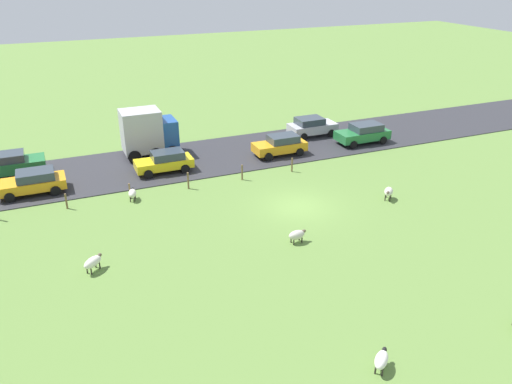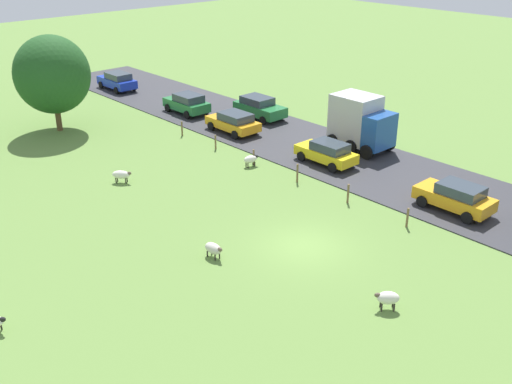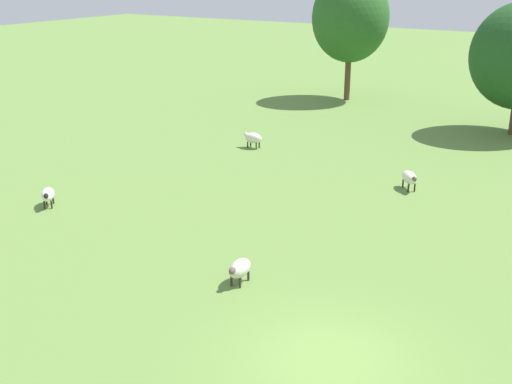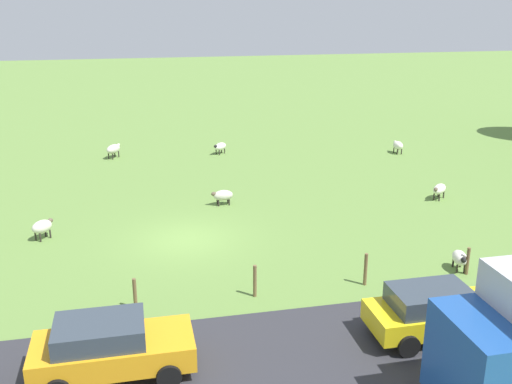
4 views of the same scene
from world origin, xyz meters
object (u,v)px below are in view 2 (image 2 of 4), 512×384
sheep_4 (388,298)px  car_4 (259,107)px  sheep_6 (251,159)px  car_2 (117,81)px  tree_1 (52,75)px  car_6 (234,122)px  sheep_2 (213,249)px  car_1 (456,197)px  truck_0 (361,122)px  car_0 (187,103)px  sheep_1 (121,175)px  car_5 (327,152)px

sheep_4 → car_4: car_4 is taller
sheep_6 → car_2: 22.76m
tree_1 → car_4: tree_1 is taller
car_6 → sheep_2: bearing=-133.5°
car_6 → sheep_4: bearing=-115.1°
sheep_6 → car_1: (3.76, -12.27, 0.39)m
truck_0 → car_6: size_ratio=0.97×
car_0 → car_1: size_ratio=0.99×
sheep_1 → car_5: bearing=-29.4°
tree_1 → car_6: size_ratio=1.67×
sheep_1 → tree_1: size_ratio=0.16×
sheep_4 → car_5: car_5 is taller
tree_1 → car_2: 12.32m
car_4 → sheep_2: bearing=-138.4°
sheep_6 → car_5: size_ratio=0.26×
sheep_4 → truck_0: 18.75m
sheep_1 → sheep_2: 10.68m
sheep_4 → tree_1: tree_1 is taller
car_2 → car_5: size_ratio=1.04×
sheep_4 → car_0: car_0 is taller
car_0 → car_4: car_4 is taller
sheep_6 → car_4: (7.38, 7.16, 0.43)m
tree_1 → car_0: (9.63, -3.08, -3.34)m
truck_0 → car_1: (-3.84, -9.57, -1.08)m
tree_1 → sheep_6: bearing=-69.3°
sheep_6 → car_5: (3.83, -3.07, 0.36)m
sheep_1 → car_4: 15.35m
sheep_2 → car_1: car_1 is taller
tree_1 → car_1: 29.19m
car_2 → car_6: bearing=-90.1°
car_4 → car_6: size_ratio=1.03×
truck_0 → car_1: size_ratio=1.00×
sheep_1 → car_5: car_5 is taller
sheep_1 → sheep_2: size_ratio=1.05×
sheep_6 → sheep_1: bearing=156.2°
car_1 → car_6: car_1 is taller
sheep_2 → car_2: (12.49, 29.76, 0.42)m
sheep_4 → car_0: size_ratio=0.25×
sheep_6 → car_6: size_ratio=0.25×
car_1 → car_6: 18.09m
car_2 → car_4: bearing=-76.1°
car_4 → car_5: car_4 is taller
sheep_2 → tree_1: bearing=81.9°
car_4 → car_0: bearing=125.5°
truck_0 → sheep_4: bearing=-138.0°
car_2 → sheep_1: bearing=-120.0°
truck_0 → car_6: bearing=115.5°
tree_1 → car_5: size_ratio=1.72×
sheep_1 → car_1: bearing=-54.2°
sheep_6 → truck_0: (7.60, -2.70, 1.47)m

